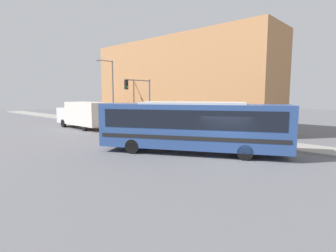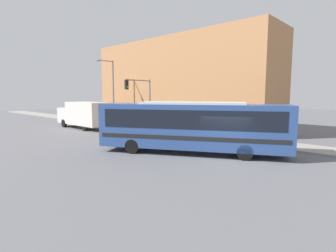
# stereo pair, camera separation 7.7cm
# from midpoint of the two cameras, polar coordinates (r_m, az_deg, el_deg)

# --- Properties ---
(ground_plane) EXTENTS (120.00, 120.00, 0.00)m
(ground_plane) POSITION_cam_midpoint_polar(r_m,az_deg,el_deg) (15.86, 12.92, -6.96)
(ground_plane) COLOR slate
(sidewalk) EXTENTS (2.84, 70.00, 0.14)m
(sidewalk) POSITION_cam_midpoint_polar(r_m,az_deg,el_deg) (33.84, -12.44, 0.51)
(sidewalk) COLOR gray
(sidewalk) RESTS_ON ground_plane
(building_facade) EXTENTS (6.00, 22.91, 9.94)m
(building_facade) POSITION_cam_midpoint_polar(r_m,az_deg,el_deg) (31.08, 2.37, 9.16)
(building_facade) COLOR #B27A4C
(building_facade) RESTS_ON ground_plane
(city_bus) EXTENTS (7.72, 11.59, 3.27)m
(city_bus) POSITION_cam_midpoint_polar(r_m,az_deg,el_deg) (16.71, 5.17, 0.43)
(city_bus) COLOR #2D4C8C
(city_bus) RESTS_ON ground_plane
(delivery_truck) EXTENTS (2.35, 7.69, 2.91)m
(delivery_truck) POSITION_cam_midpoint_polar(r_m,az_deg,el_deg) (30.30, -18.01, 2.50)
(delivery_truck) COLOR silver
(delivery_truck) RESTS_ON ground_plane
(fire_hydrant) EXTENTS (0.20, 0.28, 0.74)m
(fire_hydrant) POSITION_cam_midpoint_polar(r_m,az_deg,el_deg) (21.29, 14.09, -2.07)
(fire_hydrant) COLOR gold
(fire_hydrant) RESTS_ON sidewalk
(traffic_light_pole) EXTENTS (3.28, 0.35, 5.12)m
(traffic_light_pole) POSITION_cam_midpoint_polar(r_m,az_deg,el_deg) (26.37, -5.94, 6.69)
(traffic_light_pole) COLOR slate
(traffic_light_pole) RESTS_ON sidewalk
(parking_meter) EXTENTS (0.14, 0.14, 1.40)m
(parking_meter) POSITION_cam_midpoint_polar(r_m,az_deg,el_deg) (25.29, -0.10, 0.86)
(parking_meter) COLOR slate
(parking_meter) RESTS_ON sidewalk
(street_lamp) EXTENTS (2.32, 0.28, 7.54)m
(street_lamp) POSITION_cam_midpoint_polar(r_m,az_deg,el_deg) (31.99, -12.40, 8.22)
(street_lamp) COLOR slate
(street_lamp) RESTS_ON sidewalk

